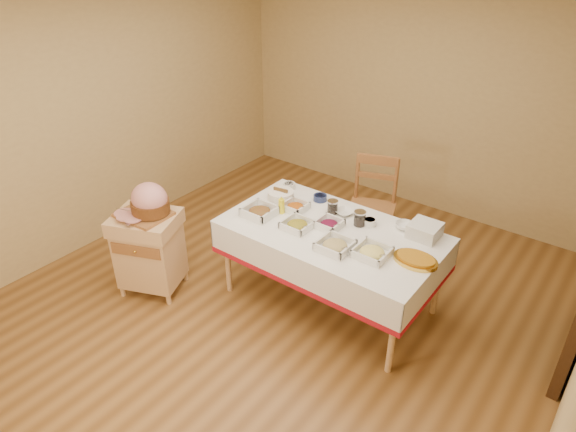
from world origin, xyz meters
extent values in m
plane|color=brown|center=(0.00, 0.00, 0.00)|extent=(5.00, 5.00, 0.00)
plane|color=tan|center=(0.00, 2.50, 1.30)|extent=(4.50, 0.00, 4.50)
plane|color=tan|center=(-2.25, 0.00, 1.30)|extent=(0.00, 5.00, 5.00)
cube|color=#DCB079|center=(0.30, 0.30, 0.73)|extent=(1.80, 1.00, 0.04)
cylinder|color=#DCB079|center=(-0.52, -0.12, 0.35)|extent=(0.05, 0.05, 0.71)
cylinder|color=#DCB079|center=(-0.52, 0.72, 0.35)|extent=(0.05, 0.05, 0.71)
cylinder|color=#DCB079|center=(1.12, -0.12, 0.35)|extent=(0.05, 0.05, 0.71)
cylinder|color=#DCB079|center=(1.12, 0.72, 0.35)|extent=(0.05, 0.05, 0.71)
cube|color=white|center=(0.30, 0.30, 0.76)|extent=(1.82, 1.02, 0.01)
cube|color=#DCB079|center=(-1.11, -0.51, 0.37)|extent=(0.64, 0.59, 0.55)
cube|color=#DCB079|center=(-1.11, -0.51, 0.71)|extent=(0.68, 0.63, 0.14)
cube|color=#985F31|center=(-1.11, -0.73, 0.55)|extent=(0.43, 0.19, 0.11)
sphere|color=gold|center=(-1.11, -0.74, 0.55)|extent=(0.03, 0.03, 0.03)
cylinder|color=#DCB079|center=(-1.33, -0.70, 0.05)|extent=(0.05, 0.05, 0.09)
cylinder|color=#DCB079|center=(-1.33, -0.33, 0.05)|extent=(0.05, 0.05, 0.09)
cylinder|color=#DCB079|center=(-0.88, -0.70, 0.05)|extent=(0.05, 0.05, 0.09)
cylinder|color=#DCB079|center=(-0.88, -0.33, 0.05)|extent=(0.05, 0.05, 0.09)
cube|color=#985F31|center=(0.19, 1.20, 0.50)|extent=(0.57, 0.55, 0.03)
cylinder|color=#985F31|center=(0.07, 0.96, 0.24)|extent=(0.04, 0.04, 0.48)
cylinder|color=#985F31|center=(-0.05, 1.32, 0.24)|extent=(0.04, 0.04, 0.48)
cylinder|color=#985F31|center=(0.44, 1.08, 0.24)|extent=(0.04, 0.04, 0.48)
cylinder|color=#985F31|center=(0.31, 1.45, 0.24)|extent=(0.04, 0.04, 0.48)
cylinder|color=#985F31|center=(-0.05, 1.32, 0.74)|extent=(0.04, 0.04, 0.52)
cylinder|color=#985F31|center=(0.31, 1.45, 0.74)|extent=(0.04, 0.04, 0.52)
cube|color=#985F31|center=(0.13, 1.38, 0.96)|extent=(0.40, 0.17, 0.10)
cube|color=#985F31|center=(-1.11, -0.51, 0.79)|extent=(0.43, 0.35, 0.03)
ellipsoid|color=#D28A87|center=(-1.05, -0.47, 0.95)|extent=(0.32, 0.29, 0.28)
cylinder|color=brown|center=(-1.05, -0.47, 0.87)|extent=(0.33, 0.33, 0.11)
cube|color=silver|center=(-1.16, -0.68, 0.81)|extent=(0.27, 0.12, 0.00)
cylinder|color=silver|center=(-1.19, -0.57, 0.82)|extent=(0.31, 0.09, 0.01)
cube|color=silver|center=(-0.33, 0.12, 0.77)|extent=(0.26, 0.26, 0.02)
ellipsoid|color=maroon|center=(-0.33, 0.12, 0.79)|extent=(0.20, 0.20, 0.07)
cylinder|color=silver|center=(-0.28, 0.10, 0.80)|extent=(0.16, 0.01, 0.11)
cube|color=silver|center=(0.05, 0.15, 0.77)|extent=(0.23, 0.23, 0.01)
ellipsoid|color=orange|center=(0.05, 0.15, 0.79)|extent=(0.18, 0.18, 0.06)
cylinder|color=silver|center=(0.11, 0.13, 0.79)|extent=(0.13, 0.01, 0.09)
cube|color=silver|center=(0.48, 0.07, 0.77)|extent=(0.26, 0.26, 0.01)
ellipsoid|color=tan|center=(0.48, 0.07, 0.79)|extent=(0.19, 0.19, 0.07)
cylinder|color=silver|center=(0.53, 0.05, 0.79)|extent=(0.14, 0.01, 0.10)
cube|color=silver|center=(0.75, 0.17, 0.77)|extent=(0.25, 0.25, 0.01)
ellipsoid|color=#E6D96D|center=(0.75, 0.17, 0.79)|extent=(0.19, 0.19, 0.07)
cylinder|color=silver|center=(0.81, 0.14, 0.79)|extent=(0.13, 0.01, 0.10)
cube|color=silver|center=(-0.14, 0.39, 0.77)|extent=(0.20, 0.20, 0.01)
ellipsoid|color=#AF520D|center=(-0.14, 0.39, 0.79)|extent=(0.15, 0.15, 0.05)
cylinder|color=silver|center=(-0.10, 0.37, 0.79)|extent=(0.13, 0.01, 0.10)
cube|color=silver|center=(0.26, 0.32, 0.77)|extent=(0.20, 0.20, 0.01)
ellipsoid|color=#570A2A|center=(0.26, 0.32, 0.79)|extent=(0.15, 0.15, 0.05)
cylinder|color=silver|center=(0.30, 0.30, 0.79)|extent=(0.13, 0.01, 0.10)
cylinder|color=silver|center=(-0.43, 0.69, 0.79)|extent=(0.12, 0.12, 0.05)
cylinder|color=black|center=(-0.43, 0.69, 0.80)|extent=(0.09, 0.09, 0.02)
cylinder|color=navy|center=(-0.06, 0.66, 0.79)|extent=(0.13, 0.13, 0.05)
cylinder|color=#570A2A|center=(-0.06, 0.66, 0.80)|extent=(0.10, 0.10, 0.02)
cylinder|color=silver|center=(0.51, 0.56, 0.79)|extent=(0.11, 0.11, 0.06)
cylinder|color=#AF520D|center=(0.51, 0.56, 0.81)|extent=(0.09, 0.09, 0.02)
imported|color=silver|center=(0.25, 0.58, 0.78)|extent=(0.20, 0.20, 0.04)
imported|color=silver|center=(0.77, 0.68, 0.78)|extent=(0.19, 0.19, 0.05)
cylinder|color=silver|center=(0.15, 0.54, 0.81)|extent=(0.09, 0.09, 0.11)
cylinder|color=silver|center=(0.15, 0.54, 0.88)|extent=(0.10, 0.10, 0.01)
cylinder|color=black|center=(0.15, 0.54, 0.80)|extent=(0.08, 0.08, 0.08)
cylinder|color=silver|center=(0.45, 0.50, 0.82)|extent=(0.10, 0.10, 0.12)
cylinder|color=silver|center=(0.45, 0.50, 0.88)|extent=(0.10, 0.10, 0.01)
cylinder|color=black|center=(0.45, 0.50, 0.80)|extent=(0.08, 0.08, 0.09)
cylinder|color=yellow|center=(-0.20, 0.27, 0.83)|extent=(0.05, 0.05, 0.13)
cone|color=yellow|center=(-0.20, 0.27, 0.91)|extent=(0.03, 0.03, 0.03)
cylinder|color=white|center=(-0.36, 0.46, 0.80)|extent=(0.24, 0.24, 0.09)
cube|color=silver|center=(0.96, 0.66, 0.77)|extent=(0.24, 0.24, 0.01)
cube|color=silver|center=(0.96, 0.66, 0.78)|extent=(0.24, 0.24, 0.01)
cube|color=silver|center=(0.96, 0.66, 0.80)|extent=(0.24, 0.24, 0.01)
cube|color=silver|center=(0.96, 0.66, 0.81)|extent=(0.24, 0.24, 0.01)
cube|color=silver|center=(0.96, 0.66, 0.83)|extent=(0.24, 0.24, 0.01)
cube|color=silver|center=(0.96, 0.66, 0.84)|extent=(0.24, 0.24, 0.01)
cube|color=silver|center=(0.96, 0.66, 0.86)|extent=(0.24, 0.24, 0.01)
cube|color=silver|center=(0.96, 0.66, 0.87)|extent=(0.24, 0.24, 0.01)
ellipsoid|color=gold|center=(1.06, 0.29, 0.78)|extent=(0.35, 0.25, 0.03)
ellipsoid|color=#B37413|center=(1.06, 0.29, 0.79)|extent=(0.30, 0.21, 0.04)
camera|label=1|loc=(2.19, -2.81, 3.01)|focal=32.00mm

